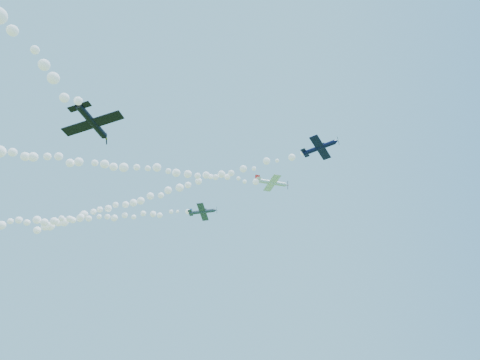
# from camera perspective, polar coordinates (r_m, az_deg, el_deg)

# --- Properties ---
(plane_white) EXTENTS (7.88, 8.36, 2.77)m
(plane_white) POSITION_cam_1_polar(r_m,az_deg,el_deg) (90.26, 4.55, -0.36)
(plane_white) COLOR white
(smoke_trail_white) EXTENTS (65.33, 27.28, 3.30)m
(smoke_trail_white) POSITION_cam_1_polar(r_m,az_deg,el_deg) (87.28, -19.52, 2.28)
(smoke_trail_white) COLOR white
(plane_navy) EXTENTS (7.59, 8.03, 2.22)m
(plane_navy) POSITION_cam_1_polar(r_m,az_deg,el_deg) (79.41, 11.34, 4.57)
(plane_navy) COLOR #0B0E33
(smoke_trail_navy) EXTENTS (76.83, 31.51, 3.00)m
(smoke_trail_navy) POSITION_cam_1_polar(r_m,az_deg,el_deg) (98.48, -13.17, -2.43)
(smoke_trail_navy) COLOR white
(plane_grey) EXTENTS (7.49, 7.67, 2.05)m
(plane_grey) POSITION_cam_1_polar(r_m,az_deg,el_deg) (98.14, -5.33, -4.50)
(plane_grey) COLOR #36424F
(smoke_trail_grey) EXTENTS (62.22, 4.55, 3.29)m
(smoke_trail_grey) POSITION_cam_1_polar(r_m,az_deg,el_deg) (109.20, -22.85, -5.13)
(smoke_trail_grey) COLOR white
(plane_black) EXTENTS (8.35, 8.08, 2.49)m
(plane_black) POSITION_cam_1_polar(r_m,az_deg,el_deg) (58.92, -20.21, 7.67)
(plane_black) COLOR black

